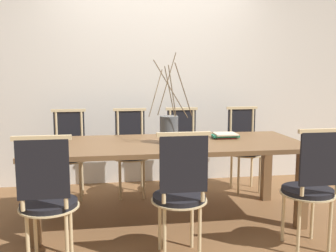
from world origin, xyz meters
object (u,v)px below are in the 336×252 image
object	(u,v)px
chair_near_center	(311,185)
chair_far_center	(183,147)
book_stack	(225,135)
dining_table	(168,152)
vase_centerpiece	(169,129)

from	to	relation	value
chair_near_center	chair_far_center	distance (m)	1.69
chair_far_center	book_stack	world-z (taller)	chair_far_center
dining_table	vase_centerpiece	xyz separation A→B (m)	(-0.00, -0.06, 0.22)
chair_near_center	book_stack	xyz separation A→B (m)	(-0.40, 0.91, 0.24)
chair_far_center	book_stack	distance (m)	0.74
dining_table	chair_near_center	bearing A→B (deg)	-38.33
vase_centerpiece	dining_table	bearing A→B (deg)	88.22
dining_table	book_stack	world-z (taller)	book_stack
chair_far_center	book_stack	size ratio (longest dim) A/B	3.72
dining_table	book_stack	size ratio (longest dim) A/B	9.49
chair_near_center	book_stack	world-z (taller)	chair_near_center
dining_table	chair_far_center	bearing A→B (deg)	69.07
chair_near_center	vase_centerpiece	xyz separation A→B (m)	(-0.98, 0.72, 0.34)
chair_near_center	vase_centerpiece	distance (m)	1.26
chair_far_center	dining_table	bearing A→B (deg)	69.07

